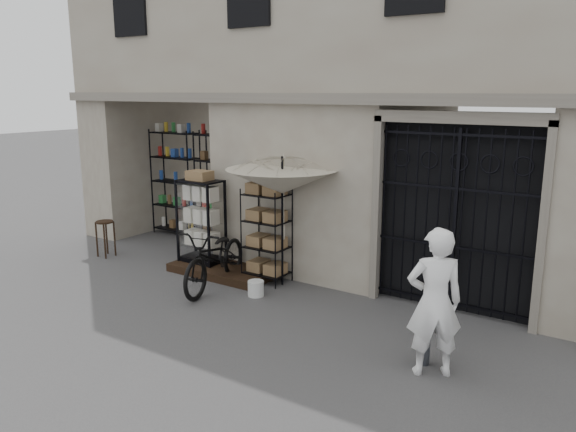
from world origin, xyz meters
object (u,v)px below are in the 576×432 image
Objects in this scene: wire_rack at (267,237)px; market_umbrella at (282,175)px; display_cabinet at (201,225)px; bicycle at (217,287)px; wooden_stool at (106,238)px; steel_bollard at (425,335)px; white_bucket at (256,288)px; shopkeeper at (430,373)px.

market_umbrella reaches higher than wire_rack.
display_cabinet is 1.43m from bicycle.
display_cabinet is at bearing 12.12° from wooden_stool.
wire_rack is at bearing 157.16° from steel_bollard.
bicycle is at bearing -3.17° from wooden_stool.
white_bucket is 3.32m from steel_bollard.
wooden_stool is at bearing -41.85° from shopkeeper.
display_cabinet is 1.47m from wire_rack.
market_umbrella is 3.65× the size of wooden_stool.
wire_rack is 4.10m from shopkeeper.
market_umbrella is at bearing -59.97° from shopkeeper.
display_cabinet reaches higher than white_bucket.
wire_rack is at bearing 12.03° from display_cabinet.
market_umbrella is 3.82m from steel_bollard.
market_umbrella reaches higher than display_cabinet.
wire_rack is 1.25m from bicycle.
white_bucket is 4.00m from wooden_stool.
wire_rack is 2.26× the size of wooden_stool.
market_umbrella reaches higher than bicycle.
shopkeeper is at bearing -50.30° from steel_bollard.
wire_rack is 1.05m from white_bucket.
wire_rack is at bearing 9.03° from wooden_stool.
steel_bollard is at bearing -10.39° from wire_rack.
display_cabinet is at bearing 160.76° from white_bucket.
market_umbrella is 3.57× the size of steel_bollard.
bicycle is (-0.89, -0.75, -1.98)m from market_umbrella.
market_umbrella is at bearing 8.01° from wooden_stool.
steel_bollard is at bearing -24.81° from market_umbrella.
wire_rack is (1.47, 0.11, -0.03)m from display_cabinet.
white_bucket is at bearing -95.15° from market_umbrella.
white_bucket is 0.15× the size of shopkeeper.
bicycle is 4.29m from shopkeeper.
wire_rack is at bearing 177.06° from market_umbrella.
white_bucket is 0.35× the size of steel_bollard.
wire_rack is 3.83m from steel_bollard.
wire_rack is 0.81× the size of bicycle.
wire_rack is 1.20m from market_umbrella.
steel_bollard is at bearing -23.02° from bicycle.
steel_bollard is (4.97, -1.37, -0.48)m from display_cabinet.
white_bucket reaches higher than shopkeeper.
shopkeeper is (4.19, -0.89, 0.00)m from bicycle.
bicycle is (-0.83, -0.04, -0.13)m from white_bucket.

